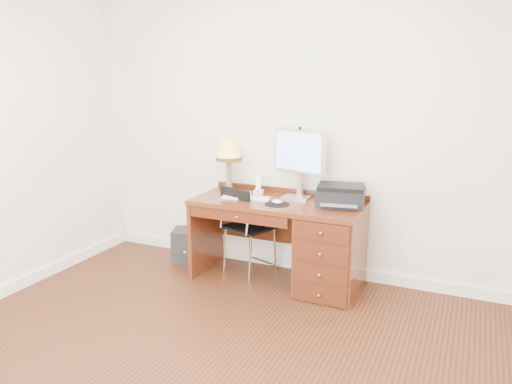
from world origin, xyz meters
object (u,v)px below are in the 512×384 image
at_px(phone, 259,189).
at_px(monitor, 298,155).
at_px(desk, 312,242).
at_px(equipment_box, 188,245).
at_px(chair, 247,222).
at_px(printer, 341,195).
at_px(leg_lamp, 229,153).

bearing_deg(phone, monitor, -4.40).
distance_m(desk, equipment_box, 1.36).
bearing_deg(monitor, phone, -156.12).
height_order(phone, chair, phone).
relative_size(printer, phone, 2.44).
bearing_deg(printer, desk, -167.66).
bearing_deg(phone, chair, -125.37).
height_order(printer, leg_lamp, leg_lamp).
height_order(leg_lamp, chair, leg_lamp).
bearing_deg(desk, leg_lamp, 169.52).
distance_m(monitor, equipment_box, 1.49).
distance_m(printer, leg_lamp, 1.14).
bearing_deg(chair, printer, 23.65).
relative_size(desk, phone, 8.18).
xyz_separation_m(chair, equipment_box, (-0.69, 0.06, -0.35)).
bearing_deg(phone, leg_lamp, 169.22).
xyz_separation_m(monitor, phone, (-0.37, -0.04, -0.33)).
bearing_deg(printer, leg_lamp, 166.17).
bearing_deg(desk, phone, 164.47).
distance_m(monitor, leg_lamp, 0.68).
height_order(phone, equipment_box, phone).
bearing_deg(leg_lamp, printer, -3.85).
relative_size(leg_lamp, equipment_box, 1.54).
distance_m(printer, equipment_box, 1.69).
bearing_deg(printer, phone, 164.94).
distance_m(printer, chair, 0.92).
height_order(desk, monitor, monitor).
height_order(monitor, printer, monitor).
bearing_deg(phone, desk, -25.66).
bearing_deg(desk, printer, 22.32).
distance_m(desk, printer, 0.49).
bearing_deg(monitor, leg_lamp, -159.02).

